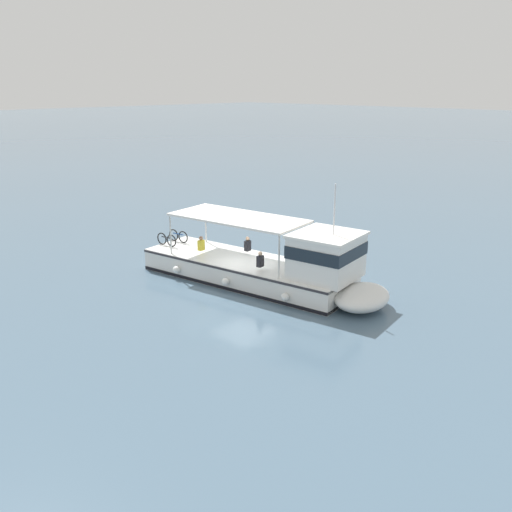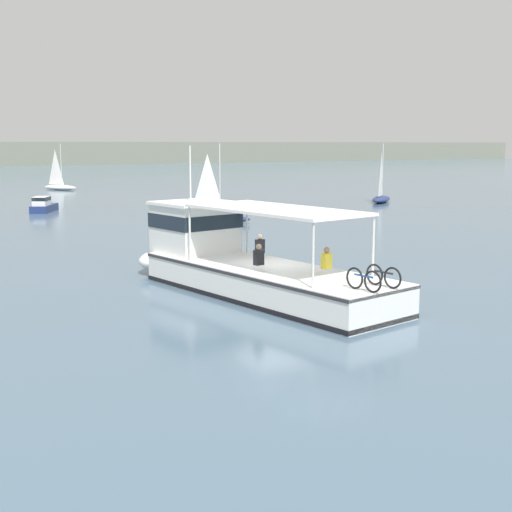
# 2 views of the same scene
# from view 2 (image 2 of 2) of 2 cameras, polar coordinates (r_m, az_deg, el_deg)

# --- Properties ---
(ground_plane) EXTENTS (400.00, 400.00, 0.00)m
(ground_plane) POSITION_cam_2_polar(r_m,az_deg,el_deg) (25.04, 1.48, -3.11)
(ground_plane) COLOR slate
(ferry_main) EXTENTS (5.07, 13.03, 5.32)m
(ferry_main) POSITION_cam_2_polar(r_m,az_deg,el_deg) (25.46, -1.46, -0.57)
(ferry_main) COLOR white
(ferry_main) RESTS_ON ground
(sailboat_outer_anchorage) EXTENTS (3.69, 4.83, 5.40)m
(sailboat_outer_anchorage) POSITION_cam_2_polar(r_m,az_deg,el_deg) (84.23, -16.02, 5.68)
(sailboat_outer_anchorage) COLOR white
(sailboat_outer_anchorage) RESTS_ON ground
(sailboat_far_right) EXTENTS (4.59, 4.15, 5.40)m
(sailboat_far_right) POSITION_cam_2_polar(r_m,az_deg,el_deg) (47.06, -3.42, 3.40)
(sailboat_far_right) COLOR navy
(sailboat_far_right) RESTS_ON ground
(motorboat_off_bow) EXTENTS (2.94, 3.77, 1.26)m
(motorboat_off_bow) POSITION_cam_2_polar(r_m,az_deg,el_deg) (57.26, -17.30, 4.06)
(motorboat_off_bow) COLOR navy
(motorboat_off_bow) RESTS_ON ground
(sailboat_horizon_east) EXTENTS (4.61, 4.11, 5.40)m
(sailboat_horizon_east) POSITION_cam_2_polar(r_m,az_deg,el_deg) (64.66, 10.37, 4.88)
(sailboat_horizon_east) COLOR navy
(sailboat_horizon_east) RESTS_ON ground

